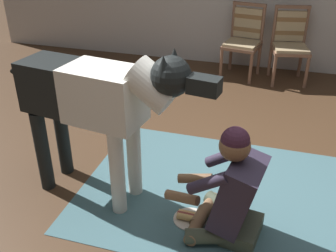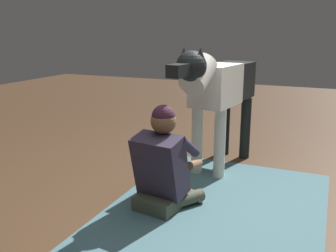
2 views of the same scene
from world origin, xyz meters
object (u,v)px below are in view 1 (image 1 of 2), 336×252
Objects in this scene: large_dog at (98,100)px; hot_dog_on_plate at (190,217)px; person_sitting_on_floor at (231,193)px; dining_chair_right_of_pair at (290,41)px; dining_chair_left_of_pair at (244,37)px.

hot_dog_on_plate is (0.75, -0.11, -0.84)m from large_dog.
dining_chair_right_of_pair is at bearing 85.02° from person_sitting_on_floor.
dining_chair_right_of_pair is (0.61, -0.00, 0.00)m from dining_chair_left_of_pair.
person_sitting_on_floor is 0.51× the size of large_dog.
large_dog is at bearing -113.37° from dining_chair_right_of_pair.
dining_chair_left_of_pair is at bearing 179.95° from dining_chair_right_of_pair.
person_sitting_on_floor is 3.36× the size of hot_dog_on_plate.
dining_chair_left_of_pair is 3.23m from person_sitting_on_floor.
dining_chair_left_of_pair is at bearing 76.89° from large_dog.
large_dog is (-1.32, -3.05, 0.32)m from dining_chair_right_of_pair.
dining_chair_right_of_pair is 3.25m from hot_dog_on_plate.
hot_dog_on_plate is at bearing -100.24° from dining_chair_right_of_pair.
dining_chair_left_of_pair is at bearing 95.84° from person_sitting_on_floor.
person_sitting_on_floor reaches higher than hot_dog_on_plate.
hot_dog_on_plate is (0.04, -3.16, -0.52)m from dining_chair_left_of_pair.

